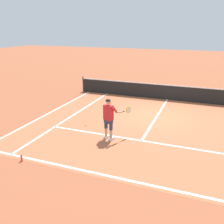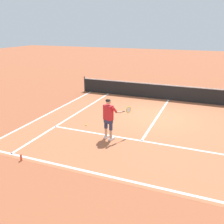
{
  "view_description": "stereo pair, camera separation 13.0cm",
  "coord_description": "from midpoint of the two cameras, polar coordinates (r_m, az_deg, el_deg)",
  "views": [
    {
      "loc": [
        2.16,
        -12.08,
        4.38
      ],
      "look_at": [
        -1.31,
        -3.06,
        1.05
      ],
      "focal_mm": 39.83,
      "sensor_mm": 36.0,
      "label": 1
    },
    {
      "loc": [
        2.28,
        -12.03,
        4.38
      ],
      "look_at": [
        -1.31,
        -3.06,
        1.05
      ],
      "focal_mm": 39.83,
      "sensor_mm": 36.0,
      "label": 2
    }
  ],
  "objects": [
    {
      "name": "tennis_player",
      "position": [
        9.9,
        -0.34,
        -1.01
      ],
      "size": [
        0.96,
        0.98,
        1.71
      ],
      "color": "white",
      "rests_on": "ground"
    },
    {
      "name": "tennis_ball_near_feet",
      "position": [
        11.66,
        -5.64,
        -2.96
      ],
      "size": [
        0.07,
        0.07,
        0.07
      ],
      "primitive_type": "sphere",
      "color": "#CCE02D",
      "rests_on": "ground"
    },
    {
      "name": "line_doubles_left",
      "position": [
        13.91,
        -13.17,
        0.16
      ],
      "size": [
        0.1,
        9.21,
        0.01
      ],
      "primitive_type": "cube",
      "color": "white",
      "rests_on": "ground"
    },
    {
      "name": "ground_plane",
      "position": [
        13.02,
        10.73,
        -0.99
      ],
      "size": [
        80.0,
        80.0,
        0.0
      ],
      "primitive_type": "plane",
      "color": "#9E5133"
    },
    {
      "name": "line_baseline",
      "position": [
        7.84,
        1.62,
        -14.93
      ],
      "size": [
        10.98,
        0.1,
        0.01
      ],
      "primitive_type": "cube",
      "color": "white",
      "rests_on": "ground"
    },
    {
      "name": "water_bottle",
      "position": [
        9.2,
        -19.75,
        -9.8
      ],
      "size": [
        0.07,
        0.07,
        0.24
      ],
      "primitive_type": "cylinder",
      "color": "#E04C38",
      "rests_on": "ground"
    },
    {
      "name": "line_centre_service",
      "position": [
        13.08,
        10.79,
        -0.88
      ],
      "size": [
        0.1,
        6.4,
        0.01
      ],
      "primitive_type": "cube",
      "color": "white",
      "rests_on": "ground"
    },
    {
      "name": "court_inner_surface",
      "position": [
        11.79,
        9.42,
        -3.05
      ],
      "size": [
        10.98,
        9.61,
        0.0
      ],
      "primitive_type": "cube",
      "color": "#B2603D",
      "rests_on": "ground"
    },
    {
      "name": "tennis_net",
      "position": [
        15.97,
        13.21,
        4.44
      ],
      "size": [
        11.96,
        0.08,
        1.07
      ],
      "color": "#333338",
      "rests_on": "ground"
    },
    {
      "name": "line_service",
      "position": [
        10.19,
        7.15,
        -6.58
      ],
      "size": [
        8.23,
        0.1,
        0.01
      ],
      "primitive_type": "cube",
      "color": "white",
      "rests_on": "ground"
    },
    {
      "name": "line_singles_left",
      "position": [
        13.2,
        -8.25,
        -0.55
      ],
      "size": [
        0.1,
        9.21,
        0.01
      ],
      "primitive_type": "cube",
      "color": "white",
      "rests_on": "ground"
    }
  ]
}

